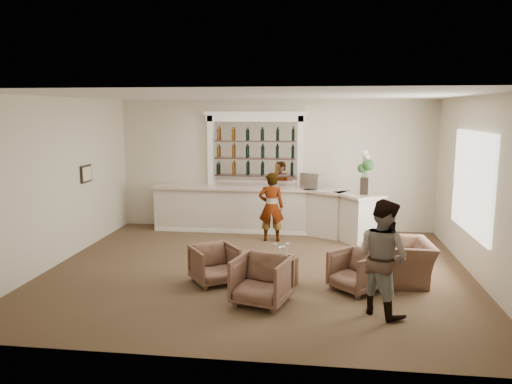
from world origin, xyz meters
TOP-DOWN VIEW (x-y plane):
  - ground at (0.00, 0.00)m, footprint 8.00×8.00m
  - room_shell at (0.16, 0.71)m, footprint 8.04×7.02m
  - bar_counter at (-0.16, 3.00)m, footprint 5.72×1.80m
  - back_bar_alcove at (-0.50, 3.41)m, footprint 2.64×0.25m
  - cocktail_table at (0.51, -0.65)m, footprint 0.60×0.60m
  - sommelier at (0.04, 2.22)m, footprint 0.62×0.44m
  - guest at (2.11, -1.78)m, footprint 1.07×1.08m
  - armchair_left at (-0.67, -0.80)m, footprint 1.03×1.03m
  - armchair_center at (0.27, -1.64)m, footprint 1.01×1.03m
  - armchair_right at (1.80, -0.86)m, footprint 1.06×1.06m
  - armchair_far at (2.64, -0.26)m, footprint 1.06×1.20m
  - espresso_machine at (0.94, 3.02)m, footprint 0.54×0.50m
  - flower_vase at (2.15, 2.31)m, footprint 0.27×0.27m
  - wine_glass_bar_left at (0.52, 2.95)m, footprint 0.07×0.07m
  - wine_glass_bar_right at (-0.03, 3.04)m, footprint 0.07×0.07m
  - wine_glass_tbl_a at (0.39, -0.62)m, footprint 0.07×0.07m
  - wine_glass_tbl_b at (0.61, -0.57)m, footprint 0.07×0.07m
  - wine_glass_tbl_c at (0.55, -0.78)m, footprint 0.07×0.07m
  - napkin_holder at (0.49, -0.51)m, footprint 0.08×0.08m

SIDE VIEW (x-z plane):
  - ground at x=0.00m, z-range 0.00..0.00m
  - cocktail_table at x=0.51m, z-range 0.00..0.50m
  - armchair_left at x=-0.67m, z-range 0.00..0.68m
  - armchair_right at x=1.80m, z-range 0.00..0.69m
  - armchair_far at x=2.64m, z-range 0.00..0.74m
  - armchair_center at x=0.27m, z-range 0.00..0.76m
  - napkin_holder at x=0.49m, z-range 0.50..0.62m
  - bar_counter at x=-0.16m, z-range 0.00..1.14m
  - wine_glass_tbl_a at x=0.39m, z-range 0.50..0.71m
  - wine_glass_tbl_b at x=0.61m, z-range 0.50..0.71m
  - wine_glass_tbl_c at x=0.55m, z-range 0.50..0.71m
  - sommelier at x=0.04m, z-range 0.00..1.62m
  - guest at x=2.11m, z-range 0.00..1.76m
  - wine_glass_bar_left at x=0.52m, z-range 1.14..1.35m
  - wine_glass_bar_right at x=-0.03m, z-range 1.14..1.35m
  - espresso_machine at x=0.94m, z-range 1.14..1.53m
  - flower_vase at x=2.15m, z-range 1.20..2.22m
  - back_bar_alcove at x=-0.50m, z-range 0.53..3.53m
  - room_shell at x=0.16m, z-range 0.68..4.00m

